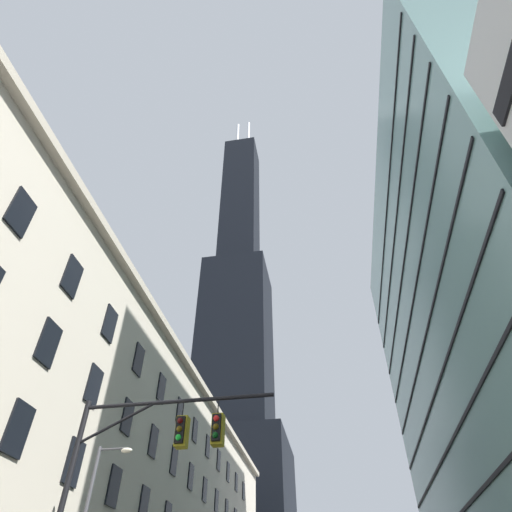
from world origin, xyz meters
name	(u,v)px	position (x,y,z in m)	size (l,w,h in m)	color
station_building	(119,492)	(-16.96, 31.24, 11.00)	(12.61, 74.48, 22.05)	beige
dark_skyscraper	(234,382)	(-21.25, 94.91, 50.64)	(26.59, 26.59, 171.70)	black
traffic_signal_mast	(146,464)	(-3.78, 5.62, 5.80)	(7.21, 0.63, 7.96)	black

